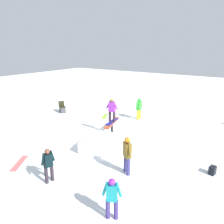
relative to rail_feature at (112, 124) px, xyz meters
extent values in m
plane|color=white|center=(0.00, 0.00, -0.62)|extent=(60.00, 60.00, 0.00)
cylinder|color=black|center=(0.00, 0.00, -0.29)|extent=(0.14, 0.14, 0.66)
cube|color=#A53F1E|center=(0.00, 0.00, 0.08)|extent=(2.00, 0.81, 0.08)
cube|color=white|center=(-1.91, -0.54, -0.33)|extent=(2.14, 1.93, 0.58)
cube|color=navy|center=(0.00, 0.00, 0.14)|extent=(1.36, 0.47, 0.03)
cylinder|color=#2C1E2A|center=(0.02, -0.14, 0.45)|extent=(0.15, 0.15, 0.59)
cylinder|color=#2C1E2A|center=(-0.02, 0.14, 0.45)|extent=(0.15, 0.15, 0.59)
cube|color=purple|center=(0.00, 0.00, 1.02)|extent=(0.27, 0.38, 0.54)
cylinder|color=purple|center=(0.03, -0.22, 1.14)|extent=(0.13, 0.32, 0.50)
cylinder|color=purple|center=(-0.03, 0.22, 1.14)|extent=(0.13, 0.32, 0.50)
sphere|color=brown|center=(0.00, 0.00, 1.40)|extent=(0.23, 0.23, 0.23)
cylinder|color=navy|center=(-5.48, -3.56, -0.30)|extent=(0.13, 0.13, 0.64)
cylinder|color=navy|center=(-5.37, -3.78, -0.30)|extent=(0.13, 0.13, 0.64)
cube|color=teal|center=(-5.43, -3.67, 0.27)|extent=(0.32, 0.37, 0.51)
cylinder|color=teal|center=(-5.52, -3.50, 0.39)|extent=(0.16, 0.21, 0.46)
cylinder|color=teal|center=(-5.34, -3.84, 0.39)|extent=(0.16, 0.21, 0.46)
sphere|color=purple|center=(-5.43, -3.67, 0.63)|extent=(0.20, 0.20, 0.20)
cylinder|color=navy|center=(-3.17, -2.92, -0.25)|extent=(0.15, 0.15, 0.73)
cylinder|color=navy|center=(-2.99, -2.69, -0.25)|extent=(0.15, 0.15, 0.73)
cube|color=brown|center=(-3.08, -2.80, 0.41)|extent=(0.40, 0.43, 0.60)
cylinder|color=brown|center=(-3.22, -2.99, 0.55)|extent=(0.23, 0.26, 0.54)
cylinder|color=brown|center=(-2.94, -2.62, 0.55)|extent=(0.23, 0.26, 0.54)
sphere|color=orange|center=(-3.08, -2.80, 0.83)|extent=(0.24, 0.24, 0.24)
cylinder|color=yellow|center=(3.17, -0.01, -0.27)|extent=(0.15, 0.15, 0.70)
cylinder|color=yellow|center=(3.44, -0.05, -0.27)|extent=(0.15, 0.15, 0.70)
cube|color=green|center=(3.30, -0.03, 0.37)|extent=(0.38, 0.26, 0.57)
cylinder|color=green|center=(3.08, 0.00, 0.49)|extent=(0.25, 0.12, 0.51)
cylinder|color=green|center=(3.52, -0.06, 0.49)|extent=(0.25, 0.12, 0.51)
sphere|color=green|center=(3.30, -0.03, 0.76)|extent=(0.23, 0.23, 0.23)
cylinder|color=#2B222A|center=(-5.10, -0.71, -0.29)|extent=(0.13, 0.13, 0.65)
cylinder|color=#2B222A|center=(-5.34, -0.67, -0.29)|extent=(0.13, 0.13, 0.65)
cube|color=black|center=(-5.22, -0.69, 0.29)|extent=(0.34, 0.24, 0.51)
cylinder|color=black|center=(-5.03, -0.72, 0.40)|extent=(0.19, 0.11, 0.45)
cylinder|color=black|center=(-5.41, -0.66, 0.40)|extent=(0.19, 0.11, 0.45)
sphere|color=brown|center=(-5.22, -0.69, 0.64)|extent=(0.20, 0.20, 0.20)
cube|color=#93CF35|center=(2.46, 2.30, -0.61)|extent=(1.30, 0.82, 0.02)
cube|color=#E36363|center=(-5.06, 1.48, -0.61)|extent=(1.29, 0.97, 0.02)
cube|color=#3F3F44|center=(1.33, 5.43, -0.40)|extent=(0.36, 0.21, 0.44)
cube|color=#3F3F44|center=(1.50, 5.75, -0.40)|extent=(0.36, 0.21, 0.44)
cube|color=black|center=(1.42, 5.59, -0.16)|extent=(0.59, 0.59, 0.04)
cube|color=black|center=(1.51, 5.77, 0.06)|extent=(0.41, 0.24, 0.40)
cube|color=black|center=(-1.23, -5.68, -0.45)|extent=(0.34, 0.27, 0.34)
camera|label=1|loc=(-9.84, -6.66, 4.29)|focal=35.00mm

